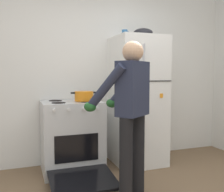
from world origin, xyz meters
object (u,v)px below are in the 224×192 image
(person_cook, at_px, (130,106))
(red_pot, at_px, (84,96))
(stove_range, at_px, (72,137))
(mixing_bowl, at_px, (143,33))
(coffee_mug, at_px, (125,33))
(refrigerator, at_px, (137,101))

(person_cook, height_order, red_pot, person_cook)
(stove_range, bearing_deg, person_cook, -66.24)
(person_cook, xyz_separation_m, mixing_bowl, (0.62, 0.95, 0.91))
(red_pot, distance_m, mixing_bowl, 1.23)
(red_pot, relative_size, coffee_mug, 3.08)
(refrigerator, xyz_separation_m, person_cook, (-0.54, -0.95, 0.05))
(person_cook, distance_m, red_pot, 0.94)
(stove_range, relative_size, coffee_mug, 10.98)
(red_pot, bearing_deg, stove_range, 168.70)
(refrigerator, xyz_separation_m, coffee_mug, (-0.18, 0.05, 0.95))
(refrigerator, distance_m, red_pot, 0.80)
(refrigerator, bearing_deg, mixing_bowl, 0.22)
(person_cook, relative_size, mixing_bowl, 5.90)
(red_pot, distance_m, coffee_mug, 1.06)
(refrigerator, distance_m, stove_range, 1.05)
(refrigerator, relative_size, coffee_mug, 16.08)
(red_pot, height_order, coffee_mug, coffee_mug)
(person_cook, bearing_deg, stove_range, 113.76)
(refrigerator, height_order, red_pot, refrigerator)
(coffee_mug, distance_m, mixing_bowl, 0.26)
(person_cook, distance_m, mixing_bowl, 1.45)
(person_cook, bearing_deg, red_pot, 105.56)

